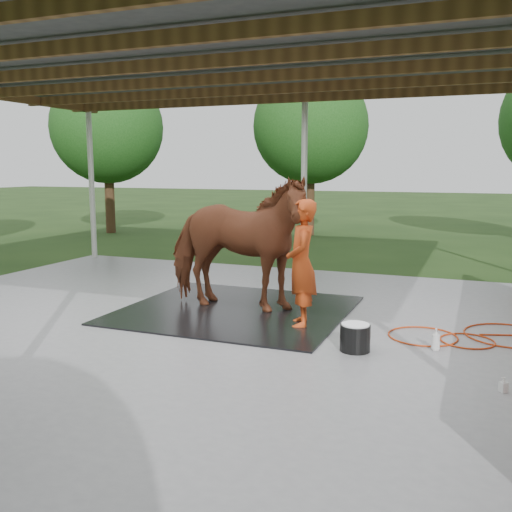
% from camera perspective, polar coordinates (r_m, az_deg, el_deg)
% --- Properties ---
extents(ground, '(100.00, 100.00, 0.00)m').
position_cam_1_polar(ground, '(8.67, -4.46, -7.14)').
color(ground, '#1E3814').
extents(concrete_slab, '(12.00, 10.00, 0.05)m').
position_cam_1_polar(concrete_slab, '(8.66, -4.47, -6.98)').
color(concrete_slab, slate).
rests_on(concrete_slab, ground).
extents(pavilion_structure, '(12.60, 10.60, 4.05)m').
position_cam_1_polar(pavilion_structure, '(8.48, -4.80, 19.58)').
color(pavilion_structure, beige).
rests_on(pavilion_structure, ground).
extents(tree_belt, '(28.00, 28.00, 5.80)m').
position_cam_1_polar(tree_belt, '(9.14, -0.39, 17.69)').
color(tree_belt, '#382314').
rests_on(tree_belt, ground).
extents(rubber_mat, '(3.57, 3.34, 0.03)m').
position_cam_1_polar(rubber_mat, '(9.43, -2.04, -5.39)').
color(rubber_mat, black).
rests_on(rubber_mat, concrete_slab).
extents(horse, '(2.59, 1.19, 2.18)m').
position_cam_1_polar(horse, '(9.22, -2.08, 1.27)').
color(horse, brown).
rests_on(horse, rubber_mat).
extents(handler, '(0.65, 0.80, 1.88)m').
position_cam_1_polar(handler, '(8.37, 4.58, -0.75)').
color(handler, '#B73C13').
rests_on(handler, concrete_slab).
extents(wash_bucket, '(0.39, 0.39, 0.36)m').
position_cam_1_polar(wash_bucket, '(7.48, 9.88, -7.99)').
color(wash_bucket, black).
rests_on(wash_bucket, concrete_slab).
extents(soap_bottle_a, '(0.12, 0.12, 0.29)m').
position_cam_1_polar(soap_bottle_a, '(7.76, 17.54, -7.95)').
color(soap_bottle_a, silver).
rests_on(soap_bottle_a, concrete_slab).
extents(soap_bottle_b, '(0.10, 0.10, 0.16)m').
position_cam_1_polar(soap_bottle_b, '(6.65, 23.52, -11.71)').
color(soap_bottle_b, '#338CD8').
rests_on(soap_bottle_b, concrete_slab).
extents(hose_coil, '(2.63, 1.57, 0.02)m').
position_cam_1_polar(hose_coil, '(8.55, 21.13, -7.52)').
color(hose_coil, '#A42F0B').
rests_on(hose_coil, concrete_slab).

